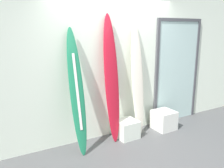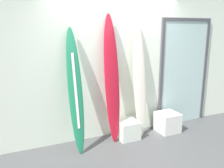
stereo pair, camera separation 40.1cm
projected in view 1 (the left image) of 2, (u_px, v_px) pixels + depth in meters
ground at (154, 164)px, 3.55m from camera, size 8.00×8.00×0.04m
wall_back at (112, 61)px, 4.33m from camera, size 7.20×0.20×2.80m
surfboard_emerald at (77, 92)px, 3.69m from camera, size 0.23×0.48×2.01m
surfboard_crimson at (112, 80)px, 4.05m from camera, size 0.28×0.35×2.23m
surfboard_ivory at (137, 80)px, 4.37m from camera, size 0.26×0.31×2.09m
display_block_left at (164, 120)px, 4.71m from camera, size 0.41×0.41×0.37m
display_block_center at (127, 129)px, 4.35m from camera, size 0.38×0.38×0.33m
glass_door at (177, 69)px, 5.02m from camera, size 1.18×0.06×2.18m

